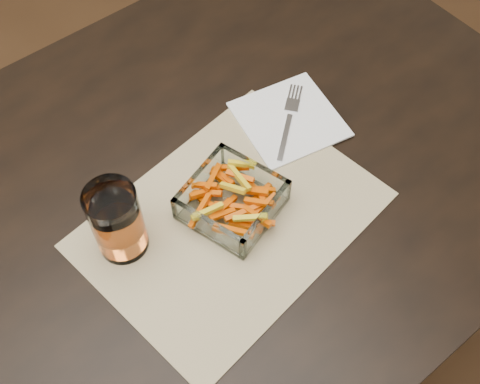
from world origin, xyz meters
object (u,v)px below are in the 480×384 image
object	(u,v)px
tumbler	(117,223)
fork	(289,119)
dining_table	(132,259)
glass_bowl	(232,201)

from	to	relation	value
tumbler	fork	world-z (taller)	tumbler
dining_table	glass_bowl	distance (m)	0.21
glass_bowl	fork	world-z (taller)	glass_bowl
dining_table	glass_bowl	bearing A→B (deg)	-23.79
glass_bowl	tumbler	xyz separation A→B (m)	(-0.17, 0.06, 0.04)
dining_table	tumbler	xyz separation A→B (m)	(-0.01, -0.02, 0.15)
tumbler	fork	distance (m)	0.37
fork	tumbler	bearing A→B (deg)	-124.98
dining_table	fork	bearing A→B (deg)	1.54
dining_table	glass_bowl	world-z (taller)	glass_bowl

